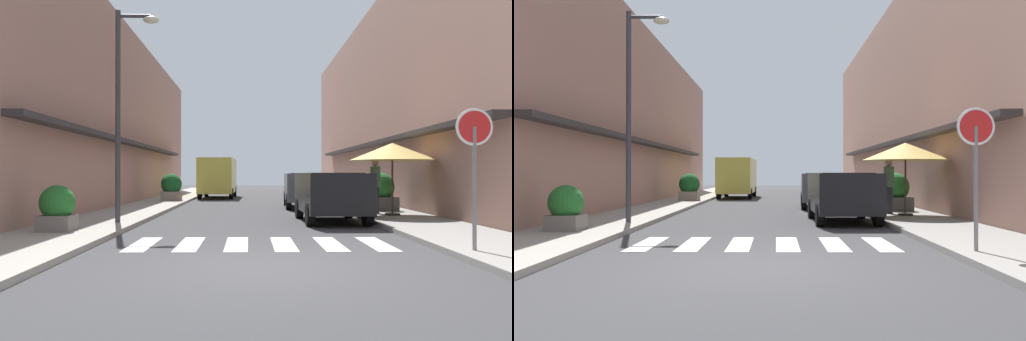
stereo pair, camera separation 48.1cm
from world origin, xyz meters
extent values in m
plane|color=#38383A|center=(0.00, 15.18, 0.00)|extent=(83.49, 83.49, 0.00)
cube|color=#9E998E|center=(-4.48, 15.18, 0.06)|extent=(2.43, 53.13, 0.12)
cube|color=gray|center=(4.48, 15.18, 0.06)|extent=(2.43, 53.13, 0.12)
cube|color=#A87A6B|center=(-8.20, 16.08, 4.10)|extent=(5.00, 36.16, 8.20)
cube|color=#332D2D|center=(-5.45, 16.08, 2.80)|extent=(0.50, 25.31, 0.16)
cube|color=#A87A6B|center=(8.20, 16.08, 4.76)|extent=(5.00, 36.16, 9.52)
cube|color=#332D2D|center=(5.45, 16.08, 2.80)|extent=(0.50, 25.31, 0.16)
cube|color=silver|center=(-2.38, 2.48, 0.01)|extent=(0.45, 2.20, 0.01)
cube|color=silver|center=(-1.43, 2.48, 0.01)|extent=(0.45, 2.20, 0.01)
cube|color=silver|center=(-0.48, 2.48, 0.01)|extent=(0.45, 2.20, 0.01)
cube|color=silver|center=(0.47, 2.48, 0.01)|extent=(0.45, 2.20, 0.01)
cube|color=silver|center=(1.42, 2.48, 0.01)|extent=(0.45, 2.20, 0.01)
cube|color=silver|center=(2.38, 2.48, 0.01)|extent=(0.45, 2.20, 0.01)
cube|color=black|center=(2.22, 7.39, 0.89)|extent=(1.82, 3.95, 1.13)
cube|color=black|center=(2.22, 7.19, 1.19)|extent=(1.51, 2.22, 0.56)
cylinder|color=black|center=(1.40, 8.67, 0.32)|extent=(0.23, 0.64, 0.64)
cylinder|color=black|center=(2.99, 8.70, 0.32)|extent=(0.23, 0.64, 0.64)
cylinder|color=black|center=(1.45, 6.08, 0.32)|extent=(0.23, 0.64, 0.64)
cylinder|color=black|center=(3.04, 6.11, 0.32)|extent=(0.23, 0.64, 0.64)
cube|color=#4C5156|center=(2.22, 14.05, 0.89)|extent=(1.93, 4.49, 1.13)
cube|color=black|center=(2.22, 13.83, 1.19)|extent=(1.57, 2.53, 0.56)
cylinder|color=black|center=(1.48, 15.54, 0.32)|extent=(0.25, 0.65, 0.64)
cylinder|color=black|center=(3.07, 15.47, 0.32)|extent=(0.25, 0.65, 0.64)
cylinder|color=black|center=(1.36, 12.62, 0.32)|extent=(0.25, 0.65, 0.64)
cylinder|color=black|center=(2.95, 12.56, 0.32)|extent=(0.25, 0.65, 0.64)
cube|color=#D8CC4C|center=(-2.07, 23.22, 1.34)|extent=(2.09, 5.45, 2.03)
cube|color=black|center=(-2.07, 22.95, 2.09)|extent=(1.72, 3.07, 0.56)
cylinder|color=black|center=(-2.92, 25.03, 0.32)|extent=(0.24, 0.65, 0.64)
cylinder|color=black|center=(-1.13, 24.98, 0.32)|extent=(0.24, 0.65, 0.64)
cylinder|color=black|center=(-3.01, 21.47, 0.32)|extent=(0.24, 0.65, 0.64)
cylinder|color=black|center=(-1.22, 21.42, 0.32)|extent=(0.24, 0.65, 0.64)
cylinder|color=slate|center=(3.66, 0.81, 1.18)|extent=(0.07, 0.07, 2.13)
cylinder|color=red|center=(3.66, 0.81, 2.25)|extent=(0.64, 0.03, 0.64)
torus|color=white|center=(3.66, 0.81, 2.25)|extent=(0.65, 0.05, 0.65)
cylinder|color=#38383D|center=(-3.79, 6.09, 3.01)|extent=(0.14, 0.14, 5.77)
cylinder|color=#38383D|center=(-3.34, 6.09, 5.74)|extent=(0.90, 0.10, 0.10)
ellipsoid|color=beige|center=(-2.89, 6.09, 5.64)|extent=(0.44, 0.28, 0.20)
cylinder|color=#262626|center=(4.35, 8.41, 0.15)|extent=(0.48, 0.48, 0.06)
cylinder|color=#4C3823|center=(4.35, 8.41, 1.13)|extent=(0.06, 0.06, 2.03)
cone|color=#D8B259|center=(4.35, 8.41, 2.15)|extent=(2.72, 2.72, 0.55)
cube|color=slate|center=(-4.66, 3.98, 0.30)|extent=(0.75, 0.75, 0.37)
sphere|color=#236628|center=(-4.66, 3.98, 0.77)|extent=(0.81, 0.81, 0.81)
cube|color=#4C4C4C|center=(4.53, 10.66, 0.36)|extent=(1.10, 1.10, 0.49)
sphere|color=#236628|center=(4.53, 10.66, 0.97)|extent=(1.03, 1.03, 1.03)
cube|color=gray|center=(-4.06, 17.72, 0.35)|extent=(0.96, 0.96, 0.45)
sphere|color=#195623|center=(-4.06, 17.72, 0.93)|extent=(1.03, 1.03, 1.03)
cylinder|color=#282B33|center=(3.99, 9.17, 0.56)|extent=(0.26, 0.26, 0.87)
cylinder|color=#4C7259|center=(3.99, 9.17, 1.34)|extent=(0.34, 0.34, 0.69)
sphere|color=tan|center=(3.99, 9.17, 1.81)|extent=(0.24, 0.24, 0.24)
camera|label=1|loc=(-0.24, -8.12, 1.44)|focal=36.58mm
camera|label=2|loc=(0.24, -8.12, 1.44)|focal=36.58mm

